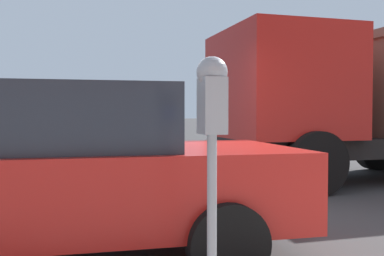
% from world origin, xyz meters
% --- Properties ---
extents(ground_plane, '(220.00, 220.00, 0.00)m').
position_xyz_m(ground_plane, '(0.00, 0.00, 0.00)').
color(ground_plane, '#3D3A3A').
extents(parking_meter, '(0.21, 0.19, 1.49)m').
position_xyz_m(parking_meter, '(-2.53, 0.28, 1.31)').
color(parking_meter, gray).
rests_on(parking_meter, sidewalk).
extents(car_red, '(2.13, 4.50, 1.57)m').
position_xyz_m(car_red, '(-0.93, 1.38, 0.82)').
color(car_red, '#B21E19').
rests_on(car_red, ground_plane).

